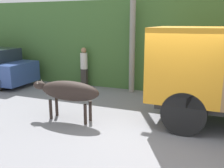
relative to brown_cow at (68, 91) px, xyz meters
name	(u,v)px	position (x,y,z in m)	size (l,w,h in m)	color
ground_plane	(171,133)	(2.91, 0.15, -0.85)	(60.00, 60.00, 0.00)	gray
hillside_embankment	(197,42)	(2.91, 6.77, 0.96)	(32.00, 5.73, 3.61)	#426B33
brown_cow	(68,91)	(0.00, 0.00, 0.00)	(2.12, 0.57, 1.14)	#2D231E
pedestrian_on_hill	(84,65)	(-1.41, 3.65, 0.10)	(0.32, 0.32, 1.70)	#38332D
utility_pole	(133,9)	(0.75, 3.60, 2.37)	(0.90, 0.22, 6.19)	gray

